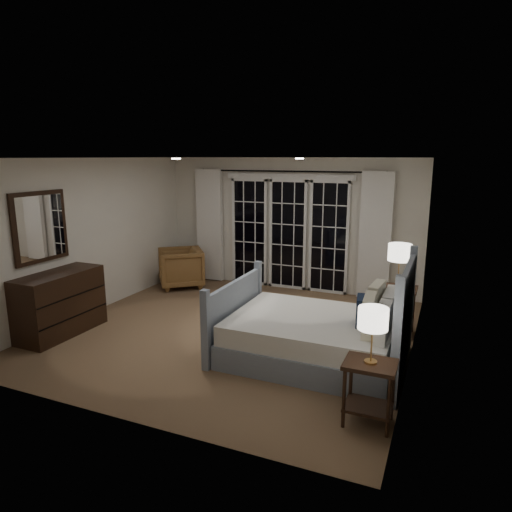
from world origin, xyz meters
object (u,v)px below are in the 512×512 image
at_px(bed, 318,335).
at_px(nightstand_right, 396,303).
at_px(nightstand_left, 369,384).
at_px(armchair, 181,268).
at_px(dresser, 60,303).
at_px(lamp_left, 373,319).
at_px(lamp_right, 400,253).

xyz_separation_m(bed, nightstand_right, (0.80, 1.28, 0.14)).
height_order(bed, nightstand_left, bed).
distance_m(nightstand_left, armchair, 5.38).
distance_m(nightstand_right, armchair, 4.27).
distance_m(bed, nightstand_right, 1.51).
xyz_separation_m(nightstand_left, nightstand_right, (-0.03, 2.46, 0.05)).
bearing_deg(dresser, lamp_left, -7.39).
distance_m(nightstand_right, lamp_left, 2.54).
bearing_deg(lamp_right, dresser, -157.06).
height_order(nightstand_left, armchair, armchair).
xyz_separation_m(lamp_left, lamp_right, (-0.03, 2.46, 0.14)).
distance_m(nightstand_left, dresser, 4.52).
height_order(nightstand_left, lamp_right, lamp_right).
distance_m(lamp_left, armchair, 5.42).
height_order(nightstand_left, lamp_left, lamp_left).
relative_size(lamp_left, dresser, 0.42).
xyz_separation_m(lamp_right, dresser, (-4.45, -1.88, -0.75)).
relative_size(bed, armchair, 2.67).
xyz_separation_m(bed, nightstand_left, (0.83, -1.19, 0.09)).
bearing_deg(lamp_right, nightstand_right, -165.96).
xyz_separation_m(nightstand_left, dresser, (-4.48, 0.58, 0.04)).
bearing_deg(bed, nightstand_right, 57.76).
bearing_deg(nightstand_right, lamp_right, 14.04).
relative_size(bed, lamp_left, 4.13).
bearing_deg(bed, nightstand_left, -54.96).
height_order(lamp_right, dresser, lamp_right).
distance_m(lamp_right, armchair, 4.35).
xyz_separation_m(nightstand_right, lamp_right, (0.00, 0.00, 0.74)).
bearing_deg(bed, armchair, 147.35).
xyz_separation_m(bed, armchair, (-3.37, 2.16, 0.05)).
height_order(lamp_right, armchair, lamp_right).
bearing_deg(nightstand_right, armchair, 168.04).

